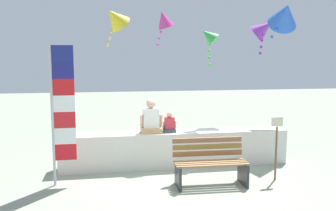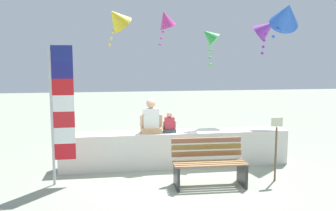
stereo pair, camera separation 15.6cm
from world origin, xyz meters
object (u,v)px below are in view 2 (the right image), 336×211
park_bench (209,165)px  kite_magenta (166,20)px  person_adult (151,119)px  kite_blue (286,14)px  kite_yellow (117,18)px  kite_purple (266,28)px  sign_post (276,144)px  kite_green (209,36)px  flag_banner (60,108)px  person_child (169,124)px

park_bench → kite_magenta: bearing=93.2°
person_adult → kite_blue: 4.22m
kite_yellow → kite_blue: kite_blue is taller
kite_yellow → kite_purple: 4.24m
person_adult → kite_yellow: size_ratio=0.66×
kite_blue → sign_post: kite_blue is taller
person_adult → sign_post: bearing=-28.4°
kite_magenta → sign_post: bearing=-68.9°
kite_yellow → kite_green: size_ratio=1.12×
sign_post → person_adult: bearing=151.6°
flag_banner → kite_blue: bearing=15.5°
person_adult → kite_blue: kite_blue is taller
flag_banner → kite_green: bearing=25.7°
kite_blue → kite_green: size_ratio=1.02×
kite_magenta → sign_post: kite_magenta is taller
kite_yellow → kite_green: kite_yellow is taller
park_bench → person_adult: (-0.98, 1.30, 0.69)m
person_child → kite_magenta: (0.34, 2.88, 2.61)m
person_child → kite_blue: (2.99, 0.61, 2.53)m
kite_green → sign_post: 3.13m
person_child → kite_magenta: bearing=83.3°
kite_green → kite_magenta: bearing=109.7°
kite_magenta → park_bench: bearing=-86.8°
person_adult → kite_purple: 4.67m
kite_purple → park_bench: bearing=-126.9°
park_bench → kite_blue: bearing=38.4°
flag_banner → kite_yellow: size_ratio=2.33×
person_child → kite_yellow: kite_yellow is taller
person_adult → kite_yellow: bearing=107.7°
flag_banner → kite_yellow: bearing=69.4°
person_child → kite_blue: size_ratio=0.45×
kite_magenta → person_child: bearing=-96.7°
person_child → kite_purple: bearing=33.8°
kite_magenta → kite_blue: 3.49m
park_bench → kite_magenta: 5.26m
flag_banner → kite_purple: kite_purple is taller
kite_yellow → kite_purple: (4.23, -0.08, -0.23)m
kite_blue → sign_post: (-1.05, -1.89, -2.75)m
park_bench → kite_blue: kite_blue is taller
kite_yellow → park_bench: bearing=-64.3°
kite_yellow → kite_blue: (4.10, -1.56, -0.02)m
person_child → kite_green: size_ratio=0.46×
park_bench → kite_purple: bearing=53.1°
kite_green → sign_post: size_ratio=0.80×
flag_banner → kite_blue: kite_blue is taller
person_child → flag_banner: (-2.24, -0.84, 0.53)m
park_bench → kite_magenta: (-0.23, 4.19, 3.18)m
flag_banner → kite_magenta: kite_magenta is taller
person_child → kite_blue: bearing=11.6°
kite_purple → kite_green: (-2.03, -1.33, -0.32)m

